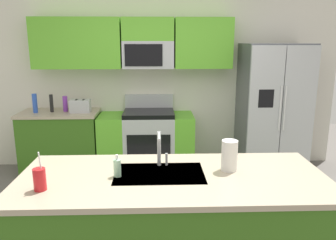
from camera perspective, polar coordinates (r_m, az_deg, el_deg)
ground_plane at (r=3.47m, az=0.42°, el=-19.51°), size 9.00×9.00×0.00m
kitchen_wall_unit at (r=5.02m, az=-2.22°, el=8.63°), size 5.20×0.43×2.60m
back_counter at (r=5.12m, az=-17.69°, el=-3.56°), size 1.10×0.63×0.90m
range_oven at (r=4.93m, az=-3.66°, el=-3.67°), size 1.36×0.61×1.10m
refrigerator at (r=5.03m, az=17.33°, el=1.73°), size 0.90×0.76×1.85m
island_counter at (r=2.74m, az=0.77°, el=-18.08°), size 2.31×0.98×0.90m
toaster at (r=4.87m, az=-14.71°, el=2.32°), size 0.28×0.16×0.18m
pepper_mill at (r=5.02m, az=-19.23°, el=2.72°), size 0.05×0.05×0.25m
bottle_purple at (r=4.99m, az=-17.09°, el=2.66°), size 0.07×0.07×0.22m
bottle_blue at (r=5.03m, az=-21.72°, el=2.66°), size 0.07×0.07×0.27m
sink_faucet at (r=2.66m, az=-1.41°, el=-4.53°), size 0.08×0.21×0.28m
drink_cup_red at (r=2.44m, az=-21.01°, el=-9.39°), size 0.08×0.08×0.27m
soap_dispenser at (r=2.53m, az=-8.64°, el=-8.03°), size 0.06×0.06×0.17m
paper_towel_roll at (r=2.64m, az=10.41°, el=-5.96°), size 0.12×0.12×0.24m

